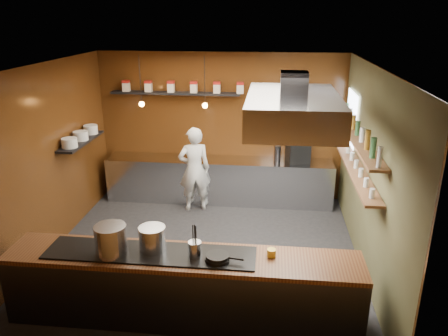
# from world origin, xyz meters

# --- Properties ---
(floor) EXTENTS (5.00, 5.00, 0.00)m
(floor) POSITION_xyz_m (0.00, 0.00, 0.00)
(floor) COLOR black
(floor) RESTS_ON ground
(back_wall) EXTENTS (5.00, 0.00, 5.00)m
(back_wall) POSITION_xyz_m (0.00, 2.50, 1.50)
(back_wall) COLOR #381E0A
(back_wall) RESTS_ON ground
(left_wall) EXTENTS (0.00, 5.00, 5.00)m
(left_wall) POSITION_xyz_m (-2.50, 0.00, 1.50)
(left_wall) COLOR #381E0A
(left_wall) RESTS_ON ground
(right_wall) EXTENTS (0.00, 5.00, 5.00)m
(right_wall) POSITION_xyz_m (2.50, 0.00, 1.50)
(right_wall) COLOR #494829
(right_wall) RESTS_ON ground
(ceiling) EXTENTS (5.00, 5.00, 0.00)m
(ceiling) POSITION_xyz_m (0.00, 0.00, 3.00)
(ceiling) COLOR silver
(ceiling) RESTS_ON back_wall
(window_pane) EXTENTS (0.00, 1.00, 1.00)m
(window_pane) POSITION_xyz_m (2.45, 1.70, 1.90)
(window_pane) COLOR white
(window_pane) RESTS_ON right_wall
(prep_counter) EXTENTS (4.60, 0.65, 0.90)m
(prep_counter) POSITION_xyz_m (0.00, 2.17, 0.45)
(prep_counter) COLOR silver
(prep_counter) RESTS_ON floor
(pass_counter) EXTENTS (4.40, 0.72, 0.94)m
(pass_counter) POSITION_xyz_m (-0.00, -1.60, 0.47)
(pass_counter) COLOR #38383D
(pass_counter) RESTS_ON floor
(tin_shelf) EXTENTS (2.60, 0.26, 0.04)m
(tin_shelf) POSITION_xyz_m (-0.90, 2.36, 2.20)
(tin_shelf) COLOR black
(tin_shelf) RESTS_ON back_wall
(plate_shelf) EXTENTS (0.30, 1.40, 0.04)m
(plate_shelf) POSITION_xyz_m (-2.34, 1.00, 1.55)
(plate_shelf) COLOR black
(plate_shelf) RESTS_ON left_wall
(bottle_shelf_upper) EXTENTS (0.26, 2.80, 0.04)m
(bottle_shelf_upper) POSITION_xyz_m (2.34, 0.30, 1.92)
(bottle_shelf_upper) COLOR brown
(bottle_shelf_upper) RESTS_ON right_wall
(bottle_shelf_lower) EXTENTS (0.26, 2.80, 0.04)m
(bottle_shelf_lower) POSITION_xyz_m (2.34, 0.30, 1.45)
(bottle_shelf_lower) COLOR brown
(bottle_shelf_lower) RESTS_ON right_wall
(extractor_hood) EXTENTS (1.20, 2.00, 0.72)m
(extractor_hood) POSITION_xyz_m (1.30, -0.40, 2.51)
(extractor_hood) COLOR #38383D
(extractor_hood) RESTS_ON ceiling
(pendant_left) EXTENTS (0.10, 0.10, 0.95)m
(pendant_left) POSITION_xyz_m (-1.40, 1.70, 2.15)
(pendant_left) COLOR black
(pendant_left) RESTS_ON ceiling
(pendant_right) EXTENTS (0.10, 0.10, 0.95)m
(pendant_right) POSITION_xyz_m (-0.20, 1.70, 2.15)
(pendant_right) COLOR black
(pendant_right) RESTS_ON ceiling
(storage_tins) EXTENTS (2.43, 0.13, 0.22)m
(storage_tins) POSITION_xyz_m (-0.75, 2.36, 2.33)
(storage_tins) COLOR beige
(storage_tins) RESTS_ON tin_shelf
(plate_stacks) EXTENTS (0.26, 1.16, 0.16)m
(plate_stacks) POSITION_xyz_m (-2.34, 1.00, 1.65)
(plate_stacks) COLOR silver
(plate_stacks) RESTS_ON plate_shelf
(bottles) EXTENTS (0.06, 2.66, 0.24)m
(bottles) POSITION_xyz_m (2.34, 0.30, 2.06)
(bottles) COLOR silver
(bottles) RESTS_ON bottle_shelf_upper
(wine_glasses) EXTENTS (0.07, 2.37, 0.13)m
(wine_glasses) POSITION_xyz_m (2.34, 0.30, 1.53)
(wine_glasses) COLOR silver
(wine_glasses) RESTS_ON bottle_shelf_lower
(stockpot_large) EXTENTS (0.50, 0.50, 0.38)m
(stockpot_large) POSITION_xyz_m (-0.85, -1.69, 1.13)
(stockpot_large) COLOR silver
(stockpot_large) RESTS_ON pass_counter
(stockpot_small) EXTENTS (0.36, 0.36, 0.31)m
(stockpot_small) POSITION_xyz_m (-0.38, -1.54, 1.10)
(stockpot_small) COLOR silver
(stockpot_small) RESTS_ON pass_counter
(utensil_crock) EXTENTS (0.20, 0.20, 0.20)m
(utensil_crock) POSITION_xyz_m (0.17, -1.65, 1.04)
(utensil_crock) COLOR silver
(utensil_crock) RESTS_ON pass_counter
(frying_pan) EXTENTS (0.47, 0.30, 0.08)m
(frying_pan) POSITION_xyz_m (0.45, -1.70, 0.98)
(frying_pan) COLOR black
(frying_pan) RESTS_ON pass_counter
(butter_jar) EXTENTS (0.12, 0.12, 0.10)m
(butter_jar) POSITION_xyz_m (1.08, -1.51, 0.97)
(butter_jar) COLOR gold
(butter_jar) RESTS_ON pass_counter
(espresso_machine) EXTENTS (0.50, 0.48, 0.42)m
(espresso_machine) POSITION_xyz_m (1.58, 2.24, 1.11)
(espresso_machine) COLOR black
(espresso_machine) RESTS_ON prep_counter
(chef) EXTENTS (0.71, 0.57, 1.68)m
(chef) POSITION_xyz_m (-0.43, 1.70, 0.84)
(chef) COLOR white
(chef) RESTS_ON floor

